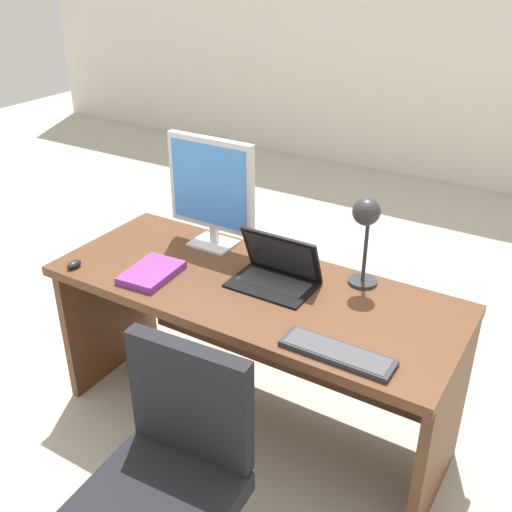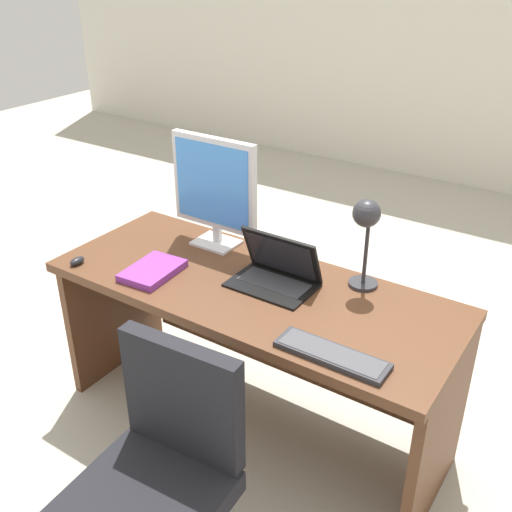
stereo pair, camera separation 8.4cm
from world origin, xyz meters
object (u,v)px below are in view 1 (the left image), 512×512
Objects in this scene: keyboard at (337,353)px; office_chair at (168,505)px; monitor at (211,187)px; laptop at (277,268)px; desk at (257,321)px; mouse at (74,264)px; book at (152,273)px; desk_lamp at (366,223)px.

office_chair is (-0.32, -0.56, -0.38)m from keyboard.
monitor reaches higher than laptop.
mouse reaches higher than desk.
keyboard is at bearing 60.04° from office_chair.
laptop is 0.53m from book.
desk is 23.54× the size of mouse.
office_chair is at bearing -78.19° from desk.
book is (-0.48, -0.23, -0.05)m from laptop.
keyboard is 5.46× the size of mouse.
keyboard is 0.44× the size of office_chair.
monitor reaches higher than desk.
desk is at bearing 23.54° from mouse.
office_chair is at bearing -83.37° from laptop.
laptop reaches higher than book.
keyboard is at bearing -76.32° from desk_lamp.
monitor is 0.47m from book.
monitor is at bearing 153.10° from desk.
desk_lamp is 0.43× the size of office_chair.
desk_lamp reaches higher than keyboard.
keyboard is (0.85, -0.47, -0.27)m from monitor.
laptop is at bearing 25.19° from desk.
laptop reaches higher than keyboard.
desk is 3.38× the size of monitor.
desk is 0.62m from keyboard.
mouse is 0.35m from book.
mouse is at bearing -156.46° from desk.
desk is 5.02× the size of laptop.
keyboard is (0.42, -0.33, -0.05)m from laptop.
office_chair reaches higher than desk.
keyboard reaches higher than desk.
mouse is at bearing -156.30° from laptop.
mouse is 1.25m from desk_lamp.
office_chair is at bearing -30.22° from mouse.
mouse is (-0.73, -0.32, 0.22)m from desk.
monitor reaches higher than mouse.
mouse is 0.27× the size of book.
mouse is at bearing -178.84° from keyboard.
office_chair is at bearing -62.85° from monitor.
book is (-0.90, 0.10, 0.00)m from keyboard.
book is at bearing -153.76° from laptop.
monitor is 1.49× the size of laptop.
mouse is at bearing 149.78° from office_chair.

